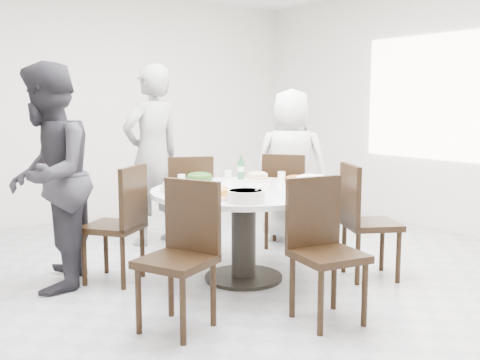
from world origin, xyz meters
TOP-DOWN VIEW (x-y plane):
  - floor at (0.00, 0.00)m, footprint 6.00×6.00m
  - wall_back at (0.00, 3.00)m, footprint 6.00×0.01m
  - wall_right at (3.00, 0.00)m, footprint 0.01×6.00m
  - window at (2.98, 0.00)m, footprint 0.04×2.20m
  - dining_table at (0.10, -0.10)m, footprint 1.50×1.50m
  - chair_ne at (1.08, 0.49)m, footprint 0.59×0.59m
  - chair_n at (0.16, 0.89)m, footprint 0.54×0.54m
  - chair_nw at (-0.78, 0.48)m, footprint 0.59×0.59m
  - chair_sw at (-0.86, -0.68)m, footprint 0.56×0.56m
  - chair_s at (0.01, -1.15)m, footprint 0.49×0.49m
  - chair_se at (0.97, -0.69)m, footprint 0.57×0.57m
  - diner_right at (1.30, 0.68)m, footprint 0.90×0.90m
  - diner_middle at (0.06, 1.40)m, footprint 0.72×0.53m
  - diner_left at (-1.24, 0.61)m, footprint 1.00×1.07m
  - dish_greens at (-0.01, 0.40)m, footprint 0.28×0.28m
  - dish_pale at (0.46, 0.18)m, footprint 0.24×0.24m
  - dish_orange at (-0.38, 0.03)m, footprint 0.24×0.24m
  - dish_redbrown at (0.55, -0.23)m, footprint 0.25×0.25m
  - dish_tofu at (-0.33, -0.33)m, footprint 0.28×0.28m
  - rice_bowl at (0.39, -0.56)m, footprint 0.26×0.26m
  - soup_bowl at (-0.23, -0.57)m, footprint 0.27×0.27m
  - beverage_bottle at (0.44, 0.39)m, footprint 0.06×0.06m
  - tea_cups at (0.12, 0.49)m, footprint 0.07×0.07m
  - chopsticks at (0.07, 0.57)m, footprint 0.24×0.04m

SIDE VIEW (x-z plane):
  - floor at x=0.00m, z-range -0.01..0.01m
  - dining_table at x=0.10m, z-range 0.00..0.75m
  - chair_ne at x=1.08m, z-range 0.00..0.95m
  - chair_n at x=0.16m, z-range 0.00..0.95m
  - chair_nw at x=-0.78m, z-range 0.00..0.95m
  - chair_sw at x=-0.86m, z-range 0.00..0.95m
  - chair_s at x=0.01m, z-range 0.00..0.95m
  - chair_se at x=0.97m, z-range 0.00..0.95m
  - chopsticks at x=0.07m, z-range 0.75..0.76m
  - dish_pale at x=0.46m, z-range 0.75..0.81m
  - dish_redbrown at x=0.55m, z-range 0.75..0.81m
  - dish_orange at x=-0.38m, z-range 0.75..0.81m
  - dish_tofu at x=-0.33m, z-range 0.75..0.82m
  - dish_greens at x=-0.01m, z-range 0.75..0.82m
  - tea_cups at x=0.12m, z-range 0.75..0.83m
  - soup_bowl at x=-0.23m, z-range 0.75..0.83m
  - diner_right at x=1.30m, z-range 0.00..1.58m
  - rice_bowl at x=0.39m, z-range 0.75..0.86m
  - beverage_bottle at x=0.44m, z-range 0.75..0.97m
  - diner_left at x=-1.24m, z-range 0.00..1.75m
  - diner_middle at x=0.06m, z-range 0.00..1.82m
  - wall_back at x=0.00m, z-range 0.00..2.80m
  - wall_right at x=3.00m, z-range 0.00..2.80m
  - window at x=2.98m, z-range 0.80..2.20m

